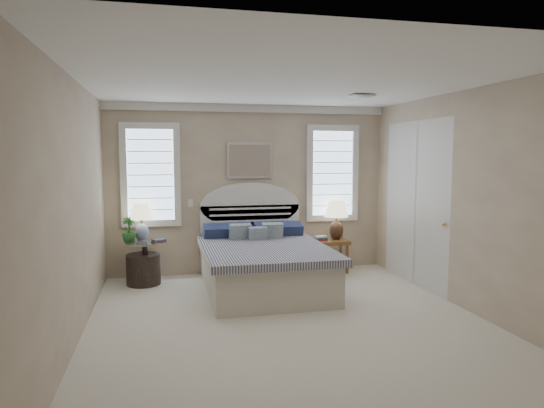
{
  "coord_description": "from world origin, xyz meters",
  "views": [
    {
      "loc": [
        -1.37,
        -5.22,
        1.91
      ],
      "look_at": [
        0.03,
        1.0,
        1.26
      ],
      "focal_mm": 32.0,
      "sensor_mm": 36.0,
      "label": 1
    }
  ],
  "objects_px": {
    "floor_pot": "(143,269)",
    "lamp_right": "(336,215)",
    "bed": "(263,262)",
    "lamp_left": "(141,218)",
    "nightstand_right": "(332,249)",
    "side_table_left": "(145,258)"
  },
  "relations": [
    {
      "from": "floor_pot",
      "to": "lamp_right",
      "type": "relative_size",
      "value": 0.77
    },
    {
      "from": "bed",
      "to": "lamp_left",
      "type": "height_order",
      "value": "bed"
    },
    {
      "from": "bed",
      "to": "nightstand_right",
      "type": "relative_size",
      "value": 4.29
    },
    {
      "from": "floor_pot",
      "to": "lamp_left",
      "type": "bearing_deg",
      "value": 96.18
    },
    {
      "from": "side_table_left",
      "to": "nightstand_right",
      "type": "relative_size",
      "value": 1.19
    },
    {
      "from": "nightstand_right",
      "to": "floor_pot",
      "type": "xyz_separation_m",
      "value": [
        -2.98,
        -0.11,
        -0.16
      ]
    },
    {
      "from": "nightstand_right",
      "to": "lamp_right",
      "type": "height_order",
      "value": "lamp_right"
    },
    {
      "from": "floor_pot",
      "to": "lamp_left",
      "type": "height_order",
      "value": "lamp_left"
    },
    {
      "from": "bed",
      "to": "floor_pot",
      "type": "relative_size",
      "value": 4.59
    },
    {
      "from": "floor_pot",
      "to": "lamp_right",
      "type": "distance_m",
      "value": 3.14
    },
    {
      "from": "floor_pot",
      "to": "side_table_left",
      "type": "bearing_deg",
      "value": 23.15
    },
    {
      "from": "bed",
      "to": "lamp_right",
      "type": "xyz_separation_m",
      "value": [
        1.38,
        0.75,
        0.54
      ]
    },
    {
      "from": "bed",
      "to": "lamp_left",
      "type": "bearing_deg",
      "value": 156.36
    },
    {
      "from": "bed",
      "to": "nightstand_right",
      "type": "distance_m",
      "value": 1.47
    },
    {
      "from": "lamp_right",
      "to": "lamp_left",
      "type": "bearing_deg",
      "value": -179.89
    },
    {
      "from": "lamp_left",
      "to": "side_table_left",
      "type": "bearing_deg",
      "value": -73.35
    },
    {
      "from": "floor_pot",
      "to": "nightstand_right",
      "type": "bearing_deg",
      "value": 2.15
    },
    {
      "from": "side_table_left",
      "to": "nightstand_right",
      "type": "height_order",
      "value": "side_table_left"
    },
    {
      "from": "bed",
      "to": "lamp_right",
      "type": "bearing_deg",
      "value": 28.38
    },
    {
      "from": "side_table_left",
      "to": "nightstand_right",
      "type": "distance_m",
      "value": 2.95
    },
    {
      "from": "lamp_right",
      "to": "bed",
      "type": "bearing_deg",
      "value": -151.62
    },
    {
      "from": "nightstand_right",
      "to": "lamp_right",
      "type": "distance_m",
      "value": 0.55
    }
  ]
}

